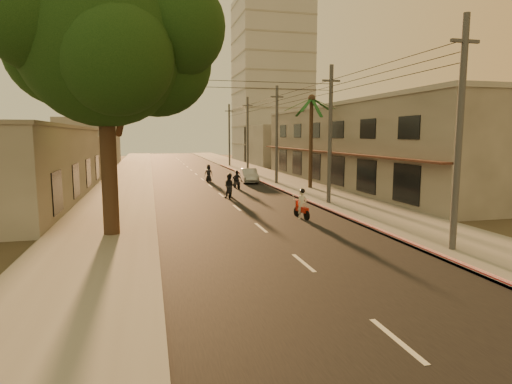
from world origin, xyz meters
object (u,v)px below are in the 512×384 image
at_px(broadleaf_tree, 113,44).
at_px(scooter_mid_a, 230,187).
at_px(scooter_red, 302,205).
at_px(scooter_far_a, 209,174).
at_px(scooter_mid_b, 237,180).
at_px(palm_tree, 312,104).
at_px(parked_car, 249,176).

relative_size(broadleaf_tree, scooter_mid_a, 6.58).
xyz_separation_m(scooter_red, scooter_far_a, (-2.46, 19.74, 0.04)).
xyz_separation_m(broadleaf_tree, scooter_mid_b, (8.57, 15.52, -7.77)).
bearing_deg(palm_tree, broadleaf_tree, -136.52).
height_order(palm_tree, parked_car, palm_tree).
bearing_deg(palm_tree, scooter_mid_b, 164.56).
bearing_deg(scooter_red, scooter_far_a, 89.13).
height_order(scooter_mid_b, parked_car, scooter_mid_b).
distance_m(scooter_red, scooter_mid_a, 8.84).
relative_size(scooter_mid_b, scooter_far_a, 0.93).
bearing_deg(scooter_red, parked_car, 78.10).
bearing_deg(scooter_red, broadleaf_tree, -178.02).
height_order(broadleaf_tree, scooter_mid_b, broadleaf_tree).
distance_m(broadleaf_tree, scooter_mid_a, 14.49).
xyz_separation_m(scooter_mid_b, scooter_far_a, (-1.62, 5.87, 0.07)).
bearing_deg(scooter_mid_b, broadleaf_tree, -125.93).
relative_size(scooter_red, parked_car, 0.41).
relative_size(palm_tree, parked_car, 1.95).
xyz_separation_m(palm_tree, scooter_mid_b, (-6.04, 1.67, -6.44)).
bearing_deg(scooter_far_a, scooter_mid_b, -61.99).
distance_m(broadleaf_tree, parked_car, 23.81).
bearing_deg(scooter_mid_b, palm_tree, -22.48).
distance_m(palm_tree, scooter_mid_b, 8.99).
height_order(palm_tree, scooter_red, palm_tree).
distance_m(broadleaf_tree, palm_tree, 20.18).
distance_m(palm_tree, scooter_mid_a, 10.59).
height_order(scooter_red, scooter_mid_b, scooter_red).
bearing_deg(scooter_mid_a, scooter_mid_b, 85.72).
height_order(scooter_mid_a, scooter_far_a, scooter_mid_a).
xyz_separation_m(scooter_red, scooter_mid_b, (-0.84, 13.87, -0.03)).
relative_size(scooter_mid_b, parked_car, 0.38).
height_order(scooter_red, scooter_far_a, scooter_far_a).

